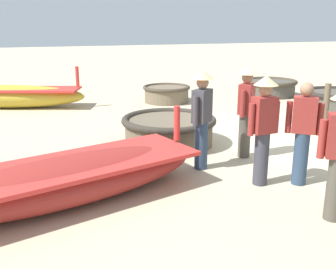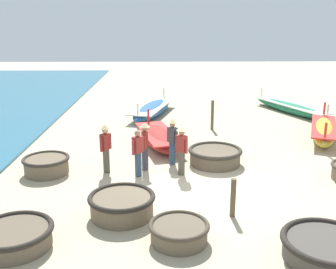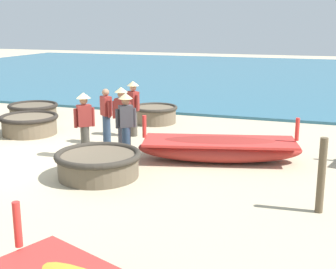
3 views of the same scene
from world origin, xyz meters
name	(u,v)px [view 1 (image 1 of 3)]	position (x,y,z in m)	size (l,w,h in m)	color
ground_plane	(278,141)	(0.00, 0.00, 0.00)	(80.00, 80.00, 0.00)	#BCAD8C
coracle_tilted	(166,93)	(4.92, 0.65, 0.28)	(1.49, 1.49, 0.52)	brown
coracle_center	(169,129)	(0.63, 2.23, 0.31)	(1.93, 1.93, 0.58)	brown
coracle_front_left	(270,87)	(4.77, -3.11, 0.30)	(1.84, 1.84, 0.55)	#4C473F
long_boat_red_hull	(68,179)	(-1.41, 4.51, 0.33)	(2.14, 4.21, 1.13)	maroon
long_boat_blue_hull	(7,96)	(5.79, 5.36, 0.35)	(2.58, 4.63, 1.21)	gold
fisherman_standing_left	(303,131)	(-2.05, 1.12, 0.84)	(0.39, 0.43, 1.57)	#2D425B
fisherman_standing_right	(246,106)	(-0.62, 1.22, 0.96)	(0.39, 0.42, 1.67)	#4C473D
fisherman_hauling	(263,124)	(-1.85, 1.68, 0.96)	(0.36, 0.53, 1.67)	#383842
fisherman_crouching	(202,114)	(-0.90, 2.24, 0.96)	(0.38, 0.44, 1.67)	#2D425B
mooring_post_inland	(326,106)	(0.57, -1.73, 0.53)	(0.14, 0.14, 1.05)	brown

